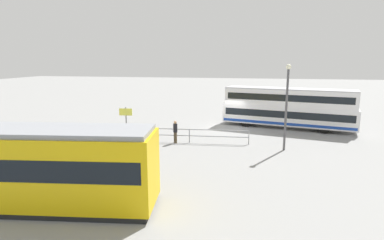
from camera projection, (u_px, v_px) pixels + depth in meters
The scene contains 7 objects.
ground_plane at pixel (229, 128), 29.28m from camera, with size 160.00×160.00×0.00m, color gray.
double_decker_bus at pixel (288, 108), 29.06m from camera, with size 12.20×5.03×3.74m.
tram_yellow at pixel (10, 166), 13.44m from camera, with size 12.84×4.26×3.53m.
pedestrian_near_railing at pixel (175, 130), 23.86m from camera, with size 0.45×0.45×1.76m.
pedestrian_railing at pixel (189, 133), 24.02m from camera, with size 9.14×0.76×1.08m.
info_sign at pixel (126, 117), 25.19m from camera, with size 1.05×0.18×2.57m.
street_lamp at pixel (287, 100), 21.46m from camera, with size 0.36×0.36×6.05m.
Camera 1 is at (-2.07, 28.74, 6.35)m, focal length 29.07 mm.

